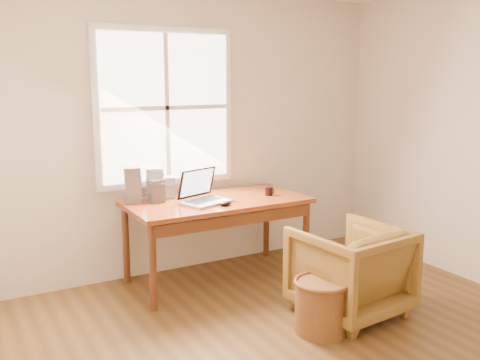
{
  "coord_description": "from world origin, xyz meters",
  "views": [
    {
      "loc": [
        -2.1,
        -2.33,
        1.83
      ],
      "look_at": [
        0.15,
        1.65,
        0.94
      ],
      "focal_mm": 40.0,
      "sensor_mm": 36.0,
      "label": 1
    }
  ],
  "objects_px": {
    "desk": "(217,202)",
    "armchair": "(350,270)",
    "wicker_stool": "(321,307)",
    "coffee_mug": "(269,191)",
    "laptop": "(205,185)",
    "cd_stack_a": "(155,184)"
  },
  "relations": [
    {
      "from": "wicker_stool",
      "to": "coffee_mug",
      "type": "xyz_separation_m",
      "value": [
        0.31,
        1.2,
        0.6
      ]
    },
    {
      "from": "wicker_stool",
      "to": "laptop",
      "type": "xyz_separation_m",
      "value": [
        -0.34,
        1.19,
        0.72
      ]
    },
    {
      "from": "wicker_stool",
      "to": "laptop",
      "type": "height_order",
      "value": "laptop"
    },
    {
      "from": "laptop",
      "to": "cd_stack_a",
      "type": "relative_size",
      "value": 1.58
    },
    {
      "from": "laptop",
      "to": "coffee_mug",
      "type": "xyz_separation_m",
      "value": [
        0.65,
        0.0,
        -0.12
      ]
    },
    {
      "from": "armchair",
      "to": "cd_stack_a",
      "type": "height_order",
      "value": "cd_stack_a"
    },
    {
      "from": "armchair",
      "to": "laptop",
      "type": "distance_m",
      "value": 1.4
    },
    {
      "from": "coffee_mug",
      "to": "armchair",
      "type": "bearing_deg",
      "value": -82.78
    },
    {
      "from": "laptop",
      "to": "coffee_mug",
      "type": "relative_size",
      "value": 5.69
    },
    {
      "from": "armchair",
      "to": "wicker_stool",
      "type": "height_order",
      "value": "armchair"
    },
    {
      "from": "armchair",
      "to": "laptop",
      "type": "height_order",
      "value": "laptop"
    },
    {
      "from": "desk",
      "to": "coffee_mug",
      "type": "relative_size",
      "value": 19.97
    },
    {
      "from": "armchair",
      "to": "coffee_mug",
      "type": "relative_size",
      "value": 9.61
    },
    {
      "from": "armchair",
      "to": "wicker_stool",
      "type": "xyz_separation_m",
      "value": [
        -0.39,
        -0.15,
        -0.16
      ]
    },
    {
      "from": "cd_stack_a",
      "to": "coffee_mug",
      "type": "bearing_deg",
      "value": -18.57
    },
    {
      "from": "desk",
      "to": "armchair",
      "type": "height_order",
      "value": "desk"
    },
    {
      "from": "wicker_stool",
      "to": "laptop",
      "type": "relative_size",
      "value": 0.83
    },
    {
      "from": "desk",
      "to": "laptop",
      "type": "distance_m",
      "value": 0.25
    },
    {
      "from": "desk",
      "to": "armchair",
      "type": "bearing_deg",
      "value": -62.9
    },
    {
      "from": "laptop",
      "to": "coffee_mug",
      "type": "height_order",
      "value": "laptop"
    },
    {
      "from": "desk",
      "to": "armchair",
      "type": "xyz_separation_m",
      "value": [
        0.58,
        -1.13,
        -0.38
      ]
    },
    {
      "from": "desk",
      "to": "coffee_mug",
      "type": "distance_m",
      "value": 0.51
    }
  ]
}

